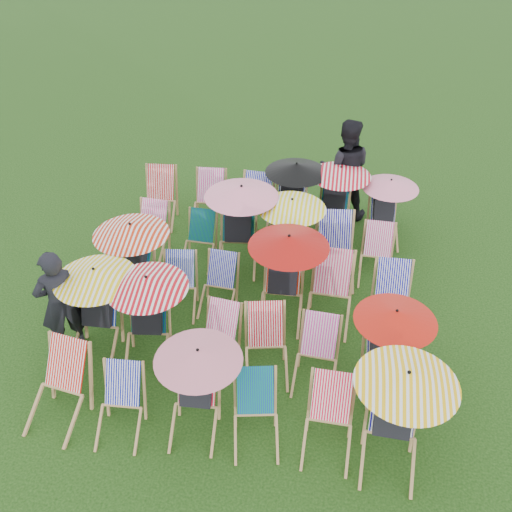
# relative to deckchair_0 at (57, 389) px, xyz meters

# --- Properties ---
(ground) EXTENTS (100.00, 100.00, 0.00)m
(ground) POSITION_rel_deckchair_0_xyz_m (2.05, 2.26, -0.49)
(ground) COLOR black
(ground) RESTS_ON ground
(deckchair_0) EXTENTS (0.79, 1.00, 0.98)m
(deckchair_0) POSITION_rel_deckchair_0_xyz_m (0.00, 0.00, 0.00)
(deckchair_0) COLOR #A9804F
(deckchair_0) RESTS_ON ground
(deckchair_1) EXTENTS (0.59, 0.79, 0.83)m
(deckchair_1) POSITION_rel_deckchair_0_xyz_m (0.82, -0.08, -0.07)
(deckchair_1) COLOR #A9804F
(deckchair_1) RESTS_ON ground
(deckchair_2) EXTENTS (1.05, 1.10, 1.24)m
(deckchair_2) POSITION_rel_deckchair_0_xyz_m (1.74, 0.12, 0.17)
(deckchair_2) COLOR #A9804F
(deckchair_2) RESTS_ON ground
(deckchair_3) EXTENTS (0.70, 0.87, 0.85)m
(deckchair_3) POSITION_rel_deckchair_0_xyz_m (2.48, 0.04, -0.06)
(deckchair_3) COLOR #A9804F
(deckchair_3) RESTS_ON ground
(deckchair_4) EXTENTS (0.62, 0.84, 0.89)m
(deckchair_4) POSITION_rel_deckchair_0_xyz_m (3.35, 0.06, -0.04)
(deckchair_4) COLOR #A9804F
(deckchair_4) RESTS_ON ground
(deckchair_5) EXTENTS (1.16, 1.21, 1.38)m
(deckchair_5) POSITION_rel_deckchair_0_xyz_m (4.08, 0.02, 0.24)
(deckchair_5) COLOR #A9804F
(deckchair_5) RESTS_ON ground
(deckchair_6) EXTENTS (1.13, 1.17, 1.34)m
(deckchair_6) POSITION_rel_deckchair_0_xyz_m (0.05, 1.25, 0.22)
(deckchair_6) COLOR #A9804F
(deckchair_6) RESTS_ON ground
(deckchair_7) EXTENTS (1.11, 1.19, 1.32)m
(deckchair_7) POSITION_rel_deckchair_0_xyz_m (0.79, 1.21, 0.21)
(deckchair_7) COLOR #A9804F
(deckchair_7) RESTS_ON ground
(deckchair_8) EXTENTS (0.65, 0.83, 0.83)m
(deckchair_8) POSITION_rel_deckchair_0_xyz_m (1.76, 1.22, -0.08)
(deckchair_8) COLOR #A9804F
(deckchair_8) RESTS_ON ground
(deckchair_9) EXTENTS (0.75, 0.93, 0.91)m
(deckchair_9) POSITION_rel_deckchair_0_xyz_m (2.45, 1.15, -0.04)
(deckchair_9) COLOR #A9804F
(deckchair_9) RESTS_ON ground
(deckchair_10) EXTENTS (0.64, 0.85, 0.87)m
(deckchair_10) POSITION_rel_deckchair_0_xyz_m (3.13, 1.09, -0.05)
(deckchair_10) COLOR #A9804F
(deckchair_10) RESTS_ON ground
(deckchair_11) EXTENTS (1.05, 1.13, 1.25)m
(deckchair_11) POSITION_rel_deckchair_0_xyz_m (4.04, 1.14, 0.17)
(deckchair_11) COLOR #A9804F
(deckchair_11) RESTS_ON ground
(deckchair_12) EXTENTS (1.15, 1.22, 1.36)m
(deckchair_12) POSITION_rel_deckchair_0_xyz_m (0.16, 2.34, 0.23)
(deckchair_12) COLOR #A9804F
(deckchair_12) RESTS_ON ground
(deckchair_13) EXTENTS (0.65, 0.84, 0.85)m
(deckchair_13) POSITION_rel_deckchair_0_xyz_m (0.94, 2.23, -0.07)
(deckchair_13) COLOR #A9804F
(deckchair_13) RESTS_ON ground
(deckchair_14) EXTENTS (0.60, 0.79, 0.82)m
(deckchair_14) POSITION_rel_deckchair_0_xyz_m (1.54, 2.35, -0.08)
(deckchair_14) COLOR #A9804F
(deckchair_14) RESTS_ON ground
(deckchair_15) EXTENTS (1.18, 1.23, 1.40)m
(deckchair_15) POSITION_rel_deckchair_0_xyz_m (2.55, 2.32, 0.25)
(deckchair_15) COLOR #A9804F
(deckchair_15) RESTS_ON ground
(deckchair_16) EXTENTS (0.72, 0.97, 1.02)m
(deckchair_16) POSITION_rel_deckchair_0_xyz_m (3.25, 2.32, 0.02)
(deckchair_16) COLOR #A9804F
(deckchair_16) RESTS_ON ground
(deckchair_17) EXTENTS (0.62, 0.86, 0.93)m
(deckchair_17) POSITION_rel_deckchair_0_xyz_m (4.16, 2.37, -0.03)
(deckchair_17) COLOR #A9804F
(deckchair_17) RESTS_ON ground
(deckchair_18) EXTENTS (0.65, 0.86, 0.89)m
(deckchair_18) POSITION_rel_deckchair_0_xyz_m (0.08, 3.51, -0.04)
(deckchair_18) COLOR #A9804F
(deckchair_18) RESTS_ON ground
(deckchair_19) EXTENTS (0.58, 0.79, 0.83)m
(deckchair_19) POSITION_rel_deckchair_0_xyz_m (0.96, 3.47, -0.08)
(deckchair_19) COLOR #A9804F
(deckchair_19) RESTS_ON ground
(deckchair_20) EXTENTS (1.21, 1.29, 1.44)m
(deckchair_20) POSITION_rel_deckchair_0_xyz_m (1.65, 3.53, 0.27)
(deckchair_20) COLOR #A9804F
(deckchair_20) RESTS_ON ground
(deckchair_21) EXTENTS (1.11, 1.19, 1.32)m
(deckchair_21) POSITION_rel_deckchair_0_xyz_m (2.49, 3.46, 0.20)
(deckchair_21) COLOR #A9804F
(deckchair_21) RESTS_ON ground
(deckchair_22) EXTENTS (0.77, 1.01, 1.03)m
(deckchair_22) POSITION_rel_deckchair_0_xyz_m (3.27, 3.39, 0.02)
(deckchair_22) COLOR #A9804F
(deckchair_22) RESTS_ON ground
(deckchair_23) EXTENTS (0.59, 0.80, 0.85)m
(deckchair_23) POSITION_rel_deckchair_0_xyz_m (3.96, 3.50, -0.07)
(deckchair_23) COLOR #A9804F
(deckchair_23) RESTS_ON ground
(deckchair_24) EXTENTS (0.71, 0.94, 0.97)m
(deckchair_24) POSITION_rel_deckchair_0_xyz_m (-0.07, 4.60, -0.01)
(deckchair_24) COLOR #A9804F
(deckchair_24) RESTS_ON ground
(deckchair_25) EXTENTS (0.67, 0.90, 0.94)m
(deckchair_25) POSITION_rel_deckchair_0_xyz_m (0.88, 4.67, -0.02)
(deckchair_25) COLOR #A9804F
(deckchair_25) RESTS_ON ground
(deckchair_26) EXTENTS (0.71, 0.94, 0.97)m
(deckchair_26) POSITION_rel_deckchair_0_xyz_m (1.74, 4.59, -0.00)
(deckchair_26) COLOR #A9804F
(deckchair_26) RESTS_ON ground
(deckchair_27) EXTENTS (1.11, 1.19, 1.32)m
(deckchair_27) POSITION_rel_deckchair_0_xyz_m (2.44, 4.67, 0.21)
(deckchair_27) COLOR #A9804F
(deckchair_27) RESTS_ON ground
(deckchair_28) EXTENTS (1.09, 1.14, 1.29)m
(deckchair_28) POSITION_rel_deckchair_0_xyz_m (3.20, 4.72, 0.19)
(deckchair_28) COLOR #A9804F
(deckchair_28) RESTS_ON ground
(deckchair_29) EXTENTS (0.99, 1.06, 1.17)m
(deckchair_29) POSITION_rel_deckchair_0_xyz_m (4.10, 4.62, 0.13)
(deckchair_29) COLOR #A9804F
(deckchair_29) RESTS_ON ground
(person_left) EXTENTS (0.73, 0.70, 1.68)m
(person_left) POSITION_rel_deckchair_0_xyz_m (-0.42, 1.17, 0.35)
(person_left) COLOR black
(person_left) RESTS_ON ground
(person_rear) EXTENTS (0.97, 0.77, 1.96)m
(person_rear) POSITION_rel_deckchair_0_xyz_m (3.33, 5.33, 0.49)
(person_rear) COLOR black
(person_rear) RESTS_ON ground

